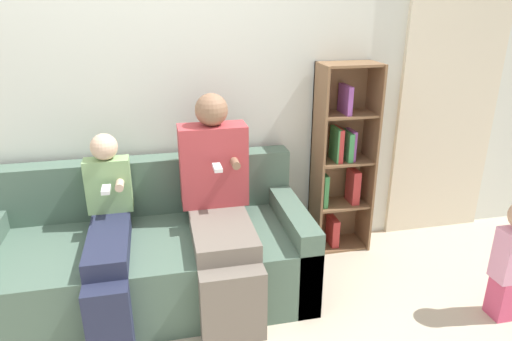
{
  "coord_description": "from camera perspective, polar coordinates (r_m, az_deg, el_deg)",
  "views": [
    {
      "loc": [
        0.03,
        -2.11,
        1.87
      ],
      "look_at": [
        0.64,
        0.61,
        0.8
      ],
      "focal_mm": 32.0,
      "sensor_mm": 36.0,
      "label": 1
    }
  ],
  "objects": [
    {
      "name": "child_seated",
      "position": [
        2.86,
        -17.98,
        -7.79
      ],
      "size": [
        0.28,
        0.87,
        1.08
      ],
      "color": "#232842",
      "rests_on": "ground_plane"
    },
    {
      "name": "couch",
      "position": [
        3.11,
        -13.22,
        -10.35
      ],
      "size": [
        2.04,
        0.92,
        0.84
      ],
      "color": "#4C6656",
      "rests_on": "ground_plane"
    },
    {
      "name": "back_wall",
      "position": [
        3.22,
        -13.09,
        9.81
      ],
      "size": [
        10.0,
        0.06,
        2.55
      ],
      "color": "silver",
      "rests_on": "ground_plane"
    },
    {
      "name": "curtain_panel",
      "position": [
        3.9,
        23.06,
        8.78
      ],
      "size": [
        0.85,
        0.04,
        2.31
      ],
      "color": "beige",
      "rests_on": "ground_plane"
    },
    {
      "name": "adult_seated",
      "position": [
        2.87,
        -4.65,
        -3.84
      ],
      "size": [
        0.44,
        0.86,
        1.3
      ],
      "color": "#70665B",
      "rests_on": "ground_plane"
    },
    {
      "name": "bookshelf",
      "position": [
        3.5,
        10.6,
        1.16
      ],
      "size": [
        0.43,
        0.27,
        1.44
      ],
      "color": "brown",
      "rests_on": "ground_plane"
    }
  ]
}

